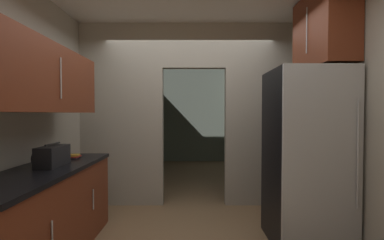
% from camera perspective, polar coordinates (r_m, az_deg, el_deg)
% --- Properties ---
extents(kitchen_partition, '(3.32, 0.12, 2.76)m').
position_cam_1_polar(kitchen_partition, '(3.81, -1.08, 2.57)').
color(kitchen_partition, '#ADA899').
rests_on(kitchen_partition, ground).
extents(adjoining_room_shell, '(3.32, 3.55, 2.76)m').
position_cam_1_polar(adjoining_room_shell, '(6.12, -0.60, 1.29)').
color(adjoining_room_shell, gray).
rests_on(adjoining_room_shell, ground).
extents(refrigerator, '(0.75, 0.73, 1.86)m').
position_cam_1_polar(refrigerator, '(2.96, 24.35, -7.71)').
color(refrigerator, black).
rests_on(refrigerator, ground).
extents(lower_cabinet_run, '(0.63, 1.80, 0.89)m').
position_cam_1_polar(lower_cabinet_run, '(2.83, -31.23, -18.43)').
color(lower_cabinet_run, maroon).
rests_on(lower_cabinet_run, ground).
extents(upper_cabinet_counterside, '(0.36, 1.62, 0.63)m').
position_cam_1_polar(upper_cabinet_counterside, '(2.68, -31.60, 8.21)').
color(upper_cabinet_counterside, maroon).
extents(upper_cabinet_fridgeside, '(0.36, 0.83, 0.84)m').
position_cam_1_polar(upper_cabinet_fridgeside, '(3.24, 27.61, 17.72)').
color(upper_cabinet_fridgeside, maroon).
extents(boombox, '(0.19, 0.35, 0.23)m').
position_cam_1_polar(boombox, '(2.78, -29.65, -7.23)').
color(boombox, black).
rests_on(boombox, lower_cabinet_run).
extents(book_stack, '(0.13, 0.17, 0.04)m').
position_cam_1_polar(book_stack, '(3.17, -25.71, -7.58)').
color(book_stack, black).
rests_on(book_stack, lower_cabinet_run).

